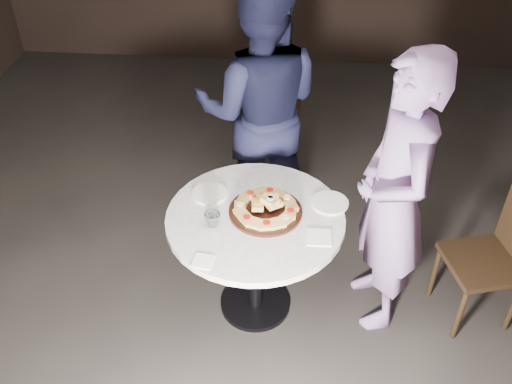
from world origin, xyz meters
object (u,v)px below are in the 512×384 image
at_px(chair_far, 268,117).
at_px(chair_right, 499,253).
at_px(serving_board, 266,211).
at_px(focaccia_pile, 266,206).
at_px(table, 255,234).
at_px(water_glass, 212,219).
at_px(diner_teal, 393,199).
at_px(diner_navy, 260,110).

bearing_deg(chair_far, chair_right, 121.60).
xyz_separation_m(serving_board, chair_right, (1.35, 0.05, -0.26)).
height_order(serving_board, focaccia_pile, focaccia_pile).
xyz_separation_m(table, focaccia_pile, (0.06, 0.04, 0.18)).
xyz_separation_m(serving_board, water_glass, (-0.28, -0.13, 0.03)).
distance_m(focaccia_pile, chair_right, 1.38).
distance_m(table, water_glass, 0.30).
xyz_separation_m(water_glass, chair_far, (0.21, 1.48, -0.25)).
relative_size(chair_right, diner_teal, 0.49).
xyz_separation_m(table, chair_far, (-0.02, 1.39, -0.07)).
relative_size(table, serving_board, 3.17).
bearing_deg(table, focaccia_pile, 31.61).
height_order(chair_right, diner_teal, diner_teal).
height_order(water_glass, diner_navy, diner_navy).
relative_size(focaccia_pile, diner_navy, 0.20).
height_order(serving_board, diner_navy, diner_navy).
relative_size(diner_navy, diner_teal, 1.05).
bearing_deg(diner_navy, focaccia_pile, 96.04).
relative_size(focaccia_pile, water_glass, 4.21).
xyz_separation_m(diner_navy, diner_teal, (0.79, -0.82, -0.04)).
distance_m(focaccia_pile, diner_teal, 0.69).
xyz_separation_m(chair_right, diner_navy, (-1.45, 0.80, 0.42)).
xyz_separation_m(focaccia_pile, chair_right, (1.35, 0.05, -0.30)).
bearing_deg(chair_far, table, 74.84).
distance_m(focaccia_pile, diner_navy, 0.86).
bearing_deg(focaccia_pile, serving_board, -130.51).
relative_size(water_glass, diner_navy, 0.05).
relative_size(table, chair_far, 1.38).
height_order(focaccia_pile, chair_far, chair_far).
relative_size(table, chair_right, 1.52).
relative_size(table, focaccia_pile, 3.55).
xyz_separation_m(serving_board, diner_navy, (-0.10, 0.85, 0.15)).
xyz_separation_m(focaccia_pile, chair_far, (-0.07, 1.35, -0.25)).
relative_size(chair_far, chair_right, 1.10).
xyz_separation_m(table, diner_teal, (0.74, 0.06, 0.26)).
relative_size(table, diner_navy, 0.72).
distance_m(chair_far, diner_navy, 0.63).
relative_size(chair_right, diner_navy, 0.47).
bearing_deg(table, serving_board, 30.60).
xyz_separation_m(focaccia_pile, water_glass, (-0.28, -0.13, -0.00)).
xyz_separation_m(chair_far, diner_teal, (0.76, -1.33, 0.33)).
bearing_deg(focaccia_pile, water_glass, -155.42).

